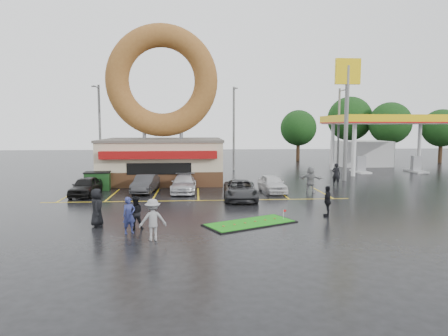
{
  "coord_description": "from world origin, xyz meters",
  "views": [
    {
      "loc": [
        -0.19,
        -22.18,
        4.83
      ],
      "look_at": [
        1.61,
        2.6,
        2.2
      ],
      "focal_mm": 32.0,
      "sensor_mm": 36.0,
      "label": 1
    }
  ],
  "objects": [
    {
      "name": "person_blue",
      "position": [
        -3.18,
        -4.31,
        0.83
      ],
      "size": [
        0.72,
        0.66,
        1.65
      ],
      "primitive_type": "imported",
      "rotation": [
        0.0,
        0.0,
        0.57
      ],
      "color": "navy",
      "rests_on": "ground"
    },
    {
      "name": "person_walker_near",
      "position": [
        8.18,
        6.03,
        0.95
      ],
      "size": [
        1.81,
        1.32,
        1.9
      ],
      "primitive_type": "imported",
      "rotation": [
        0.0,
        0.0,
        2.65
      ],
      "color": "gray",
      "rests_on": "ground"
    },
    {
      "name": "person_walker_far",
      "position": [
        11.19,
        9.13,
        0.92
      ],
      "size": [
        0.8,
        0.72,
        1.83
      ],
      "primitive_type": "imported",
      "rotation": [
        0.0,
        0.0,
        2.6
      ],
      "color": "black",
      "rests_on": "ground"
    },
    {
      "name": "tree_far_a",
      "position": [
        26.0,
        30.0,
        5.18
      ],
      "size": [
        5.6,
        5.6,
        8.0
      ],
      "color": "#332114",
      "rests_on": "ground"
    },
    {
      "name": "car_grey",
      "position": [
        2.75,
        3.58,
        0.64
      ],
      "size": [
        2.34,
        4.7,
        1.28
      ],
      "primitive_type": "imported",
      "rotation": [
        0.0,
        0.0,
        -0.05
      ],
      "color": "#2B2B2D",
      "rests_on": "ground"
    },
    {
      "name": "person_hoodie",
      "position": [
        -1.99,
        -5.53,
        0.89
      ],
      "size": [
        1.27,
        0.9,
        1.78
      ],
      "primitive_type": "imported",
      "rotation": [
        0.0,
        0.0,
        3.37
      ],
      "color": "gray",
      "rests_on": "ground"
    },
    {
      "name": "person_cameraman",
      "position": [
        6.84,
        -1.68,
        0.83
      ],
      "size": [
        0.69,
        1.05,
        1.66
      ],
      "primitive_type": "imported",
      "rotation": [
        0.0,
        0.0,
        -1.89
      ],
      "color": "black",
      "rests_on": "ground"
    },
    {
      "name": "gas_station",
      "position": [
        20.0,
        20.94,
        3.7
      ],
      "size": [
        12.3,
        13.65,
        5.9
      ],
      "color": "silver",
      "rests_on": "ground"
    },
    {
      "name": "car_white",
      "position": [
        5.38,
        6.23,
        0.65
      ],
      "size": [
        1.83,
        3.9,
        1.29
      ],
      "primitive_type": "imported",
      "rotation": [
        0.0,
        0.0,
        0.08
      ],
      "color": "silver",
      "rests_on": "ground"
    },
    {
      "name": "car_silver",
      "position": [
        -1.04,
        6.82,
        0.63
      ],
      "size": [
        1.87,
        4.36,
        1.25
      ],
      "primitive_type": "imported",
      "rotation": [
        0.0,
        0.0,
        -0.03
      ],
      "color": "#B8B9BE",
      "rests_on": "ground"
    },
    {
      "name": "dumpster",
      "position": [
        -7.58,
        8.3,
        0.65
      ],
      "size": [
        1.91,
        1.38,
        1.3
      ],
      "primitive_type": "cube",
      "rotation": [
        0.0,
        0.0,
        0.1
      ],
      "color": "#173E18",
      "rests_on": "ground"
    },
    {
      "name": "tree_far_b",
      "position": [
        32.0,
        28.0,
        4.53
      ],
      "size": [
        4.9,
        4.9,
        7.0
      ],
      "color": "#332114",
      "rests_on": "ground"
    },
    {
      "name": "donut_shop",
      "position": [
        -3.0,
        12.97,
        4.46
      ],
      "size": [
        10.2,
        8.7,
        13.5
      ],
      "color": "#472B19",
      "rests_on": "ground"
    },
    {
      "name": "streetlight_right",
      "position": [
        16.0,
        21.92,
        4.78
      ],
      "size": [
        0.4,
        2.21,
        9.0
      ],
      "color": "slate",
      "rests_on": "ground"
    },
    {
      "name": "shell_sign",
      "position": [
        13.0,
        12.0,
        7.38
      ],
      "size": [
        2.2,
        0.36,
        10.6
      ],
      "color": "slate",
      "rests_on": "ground"
    },
    {
      "name": "tree_far_c",
      "position": [
        22.0,
        34.0,
        5.84
      ],
      "size": [
        6.3,
        6.3,
        9.0
      ],
      "color": "#332114",
      "rests_on": "ground"
    },
    {
      "name": "ground",
      "position": [
        0.0,
        0.0,
        0.0
      ],
      "size": [
        120.0,
        120.0,
        0.0
      ],
      "primitive_type": "plane",
      "color": "black",
      "rests_on": "ground"
    },
    {
      "name": "streetlight_left",
      "position": [
        -10.0,
        19.92,
        4.78
      ],
      "size": [
        0.4,
        2.21,
        9.0
      ],
      "color": "slate",
      "rests_on": "ground"
    },
    {
      "name": "tree_far_d",
      "position": [
        14.0,
        32.0,
        4.53
      ],
      "size": [
        4.9,
        4.9,
        7.0
      ],
      "color": "#332114",
      "rests_on": "ground"
    },
    {
      "name": "person_blackjkt",
      "position": [
        -3.01,
        -3.61,
        0.78
      ],
      "size": [
        0.87,
        0.74,
        1.57
      ],
      "primitive_type": "imported",
      "rotation": [
        0.0,
        0.0,
        3.35
      ],
      "color": "black",
      "rests_on": "ground"
    },
    {
      "name": "person_bystander",
      "position": [
        -4.94,
        -2.92,
        0.92
      ],
      "size": [
        0.68,
        0.96,
        1.85
      ],
      "primitive_type": "imported",
      "rotation": [
        0.0,
        0.0,
        1.68
      ],
      "color": "black",
      "rests_on": "ground"
    },
    {
      "name": "streetlight_mid",
      "position": [
        4.0,
        20.92,
        4.78
      ],
      "size": [
        0.4,
        2.21,
        9.0
      ],
      "color": "slate",
      "rests_on": "ground"
    },
    {
      "name": "car_black",
      "position": [
        -7.77,
        5.74,
        0.66
      ],
      "size": [
        1.72,
        3.95,
        1.33
      ],
      "primitive_type": "imported",
      "rotation": [
        0.0,
        0.0,
        -0.04
      ],
      "color": "black",
      "rests_on": "ground"
    },
    {
      "name": "putting_green",
      "position": [
        2.5,
        -2.98,
        0.04
      ],
      "size": [
        4.91,
        3.77,
        0.56
      ],
      "color": "black",
      "rests_on": "ground"
    },
    {
      "name": "car_dgrey",
      "position": [
        -3.83,
        6.92,
        0.64
      ],
      "size": [
        1.8,
        4.02,
        1.28
      ],
      "primitive_type": "imported",
      "rotation": [
        0.0,
        0.0,
        -0.12
      ],
      "color": "#2B2B2D",
      "rests_on": "ground"
    }
  ]
}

